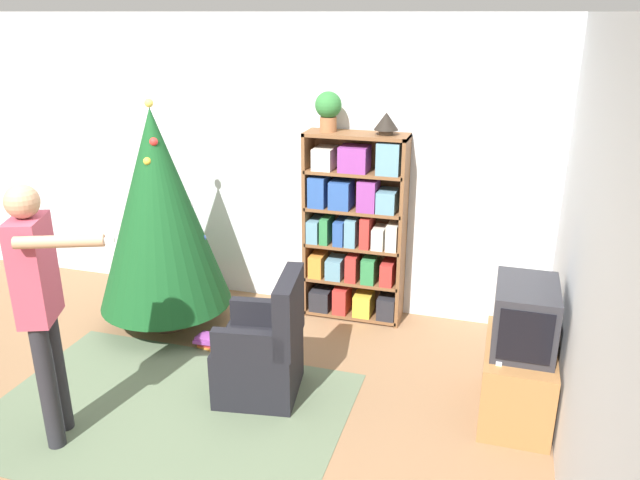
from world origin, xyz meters
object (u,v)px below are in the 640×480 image
object	(u,v)px
christmas_tree	(159,210)
armchair	(264,353)
standing_person	(40,296)
table_lamp	(386,122)
television	(525,317)
potted_plant	(328,108)
bookshelf	(355,229)

from	to	relation	value
christmas_tree	armchair	world-z (taller)	christmas_tree
christmas_tree	armchair	xyz separation A→B (m)	(1.20, -0.74, -0.73)
standing_person	christmas_tree	bearing A→B (deg)	162.79
standing_person	table_lamp	world-z (taller)	table_lamp
television	table_lamp	xyz separation A→B (m)	(-1.17, 1.13, 1.02)
christmas_tree	standing_person	xyz separation A→B (m)	(0.12, -1.58, -0.05)
television	potted_plant	world-z (taller)	potted_plant
bookshelf	potted_plant	bearing A→B (deg)	178.23
television	armchair	distance (m)	1.80
armchair	table_lamp	bearing A→B (deg)	149.41
christmas_tree	standing_person	bearing A→B (deg)	-85.68
bookshelf	standing_person	world-z (taller)	standing_person
christmas_tree	armchair	distance (m)	1.59
christmas_tree	table_lamp	bearing A→B (deg)	20.29
table_lamp	television	bearing A→B (deg)	-43.89
christmas_tree	bookshelf	bearing A→B (deg)	22.95
bookshelf	potted_plant	xyz separation A→B (m)	(-0.25, 0.01, 1.02)
bookshelf	armchair	distance (m)	1.50
bookshelf	potted_plant	distance (m)	1.05
television	christmas_tree	world-z (taller)	christmas_tree
armchair	potted_plant	bearing A→B (deg)	168.38
christmas_tree	standing_person	size ratio (longest dim) A/B	1.16
christmas_tree	table_lamp	distance (m)	2.00
armchair	potted_plant	xyz separation A→B (m)	(0.07, 1.39, 1.53)
christmas_tree	television	bearing A→B (deg)	-9.24
bookshelf	armchair	bearing A→B (deg)	-102.92
standing_person	potted_plant	xyz separation A→B (m)	(1.15, 2.23, 0.85)
potted_plant	table_lamp	size ratio (longest dim) A/B	1.64
television	christmas_tree	size ratio (longest dim) A/B	0.30
potted_plant	table_lamp	world-z (taller)	potted_plant
standing_person	television	bearing A→B (deg)	89.95
standing_person	table_lamp	xyz separation A→B (m)	(1.64, 2.23, 0.76)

